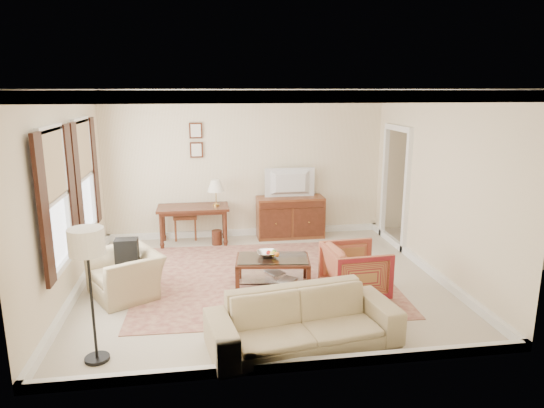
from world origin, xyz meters
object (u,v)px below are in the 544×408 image
object	(u,v)px
coffee_table	(273,265)
striped_armchair	(355,269)
sideboard	(290,217)
tv	(291,174)
club_armchair	(125,267)
sofa	(304,312)
writing_desk	(193,212)

from	to	relation	value
coffee_table	striped_armchair	world-z (taller)	striped_armchair
sideboard	tv	bearing A→B (deg)	-90.00
sideboard	club_armchair	distance (m)	3.75
sideboard	sofa	size ratio (longest dim) A/B	0.61
tv	sofa	xyz separation A→B (m)	(-0.63, -4.18, -0.86)
coffee_table	club_armchair	size ratio (longest dim) A/B	1.17
tv	club_armchair	xyz separation A→B (m)	(-2.85, -2.42, -0.85)
writing_desk	tv	world-z (taller)	tv
writing_desk	striped_armchair	size ratio (longest dim) A/B	1.59
writing_desk	sideboard	size ratio (longest dim) A/B	1.01
tv	sideboard	bearing A→B (deg)	-90.00
tv	club_armchair	bearing A→B (deg)	40.33
tv	club_armchair	distance (m)	3.83
coffee_table	striped_armchair	bearing A→B (deg)	-25.13
sofa	striped_armchair	bearing A→B (deg)	41.62
sideboard	striped_armchair	size ratio (longest dim) A/B	1.58
sofa	tv	bearing A→B (deg)	72.47
tv	sofa	world-z (taller)	tv
club_armchair	sofa	distance (m)	2.83
striped_armchair	club_armchair	xyz separation A→B (m)	(-3.23, 0.53, 0.01)
sofa	coffee_table	bearing A→B (deg)	84.07
coffee_table	club_armchair	bearing A→B (deg)	179.73
coffee_table	sofa	size ratio (longest dim) A/B	0.53
coffee_table	sideboard	bearing A→B (deg)	73.58
striped_armchair	sofa	distance (m)	1.59
writing_desk	tv	bearing A→B (deg)	3.90
writing_desk	sofa	world-z (taller)	sofa
coffee_table	tv	bearing A→B (deg)	73.45
writing_desk	club_armchair	xyz separation A→B (m)	(-0.95, -2.29, -0.19)
club_armchair	writing_desk	bearing A→B (deg)	128.77
coffee_table	sofa	xyz separation A→B (m)	(0.09, -1.75, 0.07)
club_armchair	coffee_table	bearing A→B (deg)	60.99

